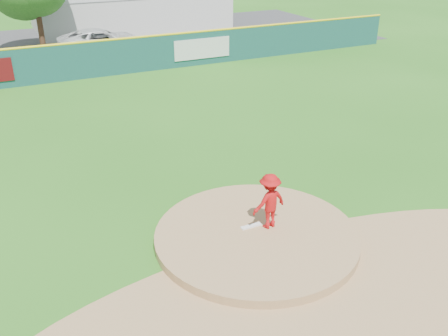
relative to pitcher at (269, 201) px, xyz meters
name	(u,v)px	position (x,y,z in m)	size (l,w,h in m)	color
ground	(256,240)	(-0.44, -0.12, -1.04)	(120.00, 120.00, 0.00)	#286B19
pitchers_mound	(256,240)	(-0.44, -0.12, -1.04)	(5.50, 5.50, 0.50)	#9E774C
pitching_rubber	(251,226)	(-0.44, 0.18, -0.77)	(0.60, 0.15, 0.04)	white
infield_dirt_arc	(322,308)	(-0.44, -3.12, -1.04)	(15.40, 15.40, 0.01)	#9E774C
parking_lot	(70,46)	(-0.44, 26.88, -1.03)	(44.00, 16.00, 0.02)	#38383A
pitcher	(269,201)	(0.00, 0.00, 0.00)	(1.02, 0.59, 1.58)	#B40F11
van	(102,41)	(1.16, 23.72, -0.24)	(2.60, 5.63, 1.56)	silver
pool_building_grp	(130,7)	(5.56, 31.88, 0.62)	(15.20, 8.20, 3.31)	silver
fence_banners	(99,60)	(-0.41, 17.80, -0.04)	(16.13, 0.04, 1.20)	#590C0F
outfield_fence	(98,58)	(-0.44, 17.88, 0.05)	(40.00, 0.14, 2.07)	#164744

